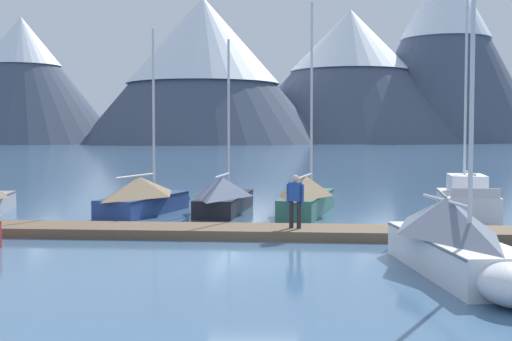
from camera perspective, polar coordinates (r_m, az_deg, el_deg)
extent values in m
plane|color=#426689|center=(17.99, -0.30, -7.42)|extent=(700.00, 700.00, 0.00)
cone|color=#424C60|center=(229.50, -18.94, 7.11)|extent=(60.86, 60.86, 39.81)
cone|color=white|center=(230.71, -19.00, 10.15)|extent=(24.67, 24.67, 15.37)
cone|color=#424C60|center=(221.86, -4.43, 8.31)|extent=(79.02, 79.02, 46.70)
cone|color=white|center=(222.92, -4.44, 10.74)|extent=(49.38, 49.38, 27.79)
cone|color=#424C60|center=(246.56, 7.86, 7.79)|extent=(87.52, 87.52, 46.91)
cone|color=white|center=(247.91, 7.88, 10.69)|extent=(42.87, 42.87, 21.88)
cone|color=#424C60|center=(257.29, 15.50, 9.70)|extent=(68.47, 68.47, 66.50)
cube|color=brown|center=(21.92, -0.08, -5.12)|extent=(26.18, 3.86, 0.30)
cylinder|color=#38383D|center=(21.03, -0.29, -5.55)|extent=(25.01, 1.95, 0.24)
cylinder|color=#38383D|center=(22.81, 0.11, -4.87)|extent=(25.01, 1.95, 0.24)
ellipsoid|color=#93939E|center=(32.64, -20.48, -2.21)|extent=(1.36, 1.53, 0.70)
cube|color=navy|center=(28.36, -9.32, -2.82)|extent=(3.16, 5.58, 0.75)
ellipsoid|color=navy|center=(30.97, -6.81, -2.30)|extent=(1.80, 1.90, 0.72)
cube|color=#121D39|center=(28.32, -9.33, -2.14)|extent=(3.17, 5.49, 0.06)
cylinder|color=silver|center=(29.04, -8.55, 4.88)|extent=(0.10, 0.10, 6.89)
cylinder|color=silver|center=(27.67, -9.98, -0.44)|extent=(1.02, 3.06, 0.08)
pyramid|color=#7A664C|center=(27.93, -9.72, -1.31)|extent=(3.09, 4.63, 0.80)
cube|color=black|center=(28.57, -2.60, -2.76)|extent=(2.23, 5.93, 0.73)
ellipsoid|color=black|center=(31.71, -1.54, -2.17)|extent=(1.51, 1.94, 0.70)
cube|color=black|center=(28.54, -2.60, -2.11)|extent=(2.26, 5.82, 0.06)
cylinder|color=silver|center=(29.32, -2.30, 4.52)|extent=(0.10, 0.10, 6.56)
cylinder|color=silver|center=(27.91, -2.82, -0.40)|extent=(0.44, 2.93, 0.08)
pyramid|color=#4C5670|center=(28.08, -2.77, -1.34)|extent=(2.34, 4.81, 0.75)
cube|color=#336B56|center=(27.77, 4.31, -2.83)|extent=(2.70, 6.33, 0.84)
ellipsoid|color=#336B56|center=(31.03, 5.33, -2.20)|extent=(1.39, 1.48, 0.79)
cube|color=#163027|center=(27.74, 4.31, -2.05)|extent=(2.71, 6.22, 0.06)
cylinder|color=silver|center=(28.58, 4.66, 6.06)|extent=(0.10, 0.10, 7.85)
cylinder|color=silver|center=(26.97, 4.07, -0.47)|extent=(0.82, 3.23, 0.08)
pyramid|color=#7A664C|center=(27.24, 4.16, -1.23)|extent=(2.66, 5.18, 0.79)
cube|color=white|center=(16.76, 16.07, -6.81)|extent=(2.03, 5.78, 0.87)
cube|color=slate|center=(16.70, 16.09, -5.47)|extent=(2.06, 5.67, 0.06)
cylinder|color=silver|center=(15.63, 17.60, 7.40)|extent=(0.10, 0.10, 7.25)
cylinder|color=silver|center=(17.10, 15.49, -2.45)|extent=(0.37, 3.09, 0.08)
pyramid|color=slate|center=(17.03, 15.61, -3.65)|extent=(2.18, 4.67, 0.89)
cube|color=silver|center=(27.37, 17.17, -2.86)|extent=(2.58, 4.94, 1.02)
ellipsoid|color=silver|center=(29.90, 16.56, -2.35)|extent=(1.76, 1.46, 0.96)
cube|color=slate|center=(27.32, 17.19, -1.88)|extent=(2.61, 4.85, 0.06)
cylinder|color=silver|center=(28.12, 17.10, 6.43)|extent=(0.10, 0.10, 7.93)
cylinder|color=silver|center=(26.64, 17.39, -0.17)|extent=(0.55, 2.94, 0.08)
cube|color=white|center=(27.41, 17.17, -1.06)|extent=(1.62, 2.30, 0.69)
cube|color=silver|center=(25.06, 17.85, -1.83)|extent=(1.67, 0.36, 0.36)
cylinder|color=#232328|center=(21.53, 3.60, -3.72)|extent=(0.14, 0.14, 0.86)
cylinder|color=#232328|center=(21.63, 2.97, -3.68)|extent=(0.14, 0.14, 0.86)
cube|color=#234793|center=(21.51, 3.29, -1.77)|extent=(0.44, 0.37, 0.60)
sphere|color=beige|center=(21.48, 3.29, -0.65)|extent=(0.22, 0.22, 0.22)
cylinder|color=#234793|center=(21.41, 3.90, -1.98)|extent=(0.09, 0.09, 0.62)
cylinder|color=#234793|center=(21.62, 2.68, -1.93)|extent=(0.09, 0.09, 0.62)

